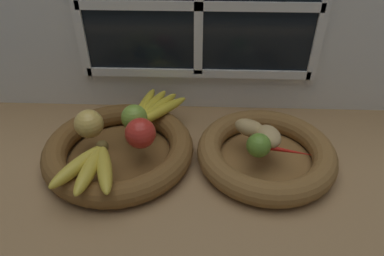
{
  "coord_description": "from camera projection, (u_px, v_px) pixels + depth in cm",
  "views": [
    {
      "loc": [
        1.7,
        -61.92,
        57.28
      ],
      "look_at": [
        -0.8,
        3.45,
        9.87
      ],
      "focal_mm": 32.24,
      "sensor_mm": 36.0,
      "label": 1
    }
  ],
  "objects": [
    {
      "name": "potato_large",
      "position": [
        269.0,
        136.0,
        0.81
      ],
      "size": [
        7.33,
        8.74,
        4.17
      ],
      "primitive_type": "ellipsoid",
      "rotation": [
        0.0,
        0.0,
        4.96
      ],
      "color": "tan",
      "rests_on": "fruit_bowl_right"
    },
    {
      "name": "apple_golden_left",
      "position": [
        89.0,
        124.0,
        0.83
      ],
      "size": [
        7.0,
        7.0,
        7.0
      ],
      "primitive_type": "sphere",
      "color": "#DBB756",
      "rests_on": "fruit_bowl_left"
    },
    {
      "name": "apple_red_right",
      "position": [
        140.0,
        133.0,
        0.8
      ],
      "size": [
        7.23,
        7.23,
        7.23
      ],
      "primitive_type": "sphere",
      "color": "red",
      "rests_on": "fruit_bowl_left"
    },
    {
      "name": "banana_bunch_front",
      "position": [
        91.0,
        167.0,
        0.73
      ],
      "size": [
        14.88,
        16.95,
        3.2
      ],
      "color": "gold",
      "rests_on": "fruit_bowl_left"
    },
    {
      "name": "back_wall",
      "position": [
        199.0,
        15.0,
        0.91
      ],
      "size": [
        140.0,
        4.6,
        55.0
      ],
      "color": "silver",
      "rests_on": "ground_plane"
    },
    {
      "name": "lime_near",
      "position": [
        259.0,
        145.0,
        0.77
      ],
      "size": [
        5.59,
        5.59,
        5.59
      ],
      "primitive_type": "sphere",
      "color": "olive",
      "rests_on": "fruit_bowl_right"
    },
    {
      "name": "banana_bunch_back",
      "position": [
        152.0,
        109.0,
        0.92
      ],
      "size": [
        14.79,
        19.92,
        2.75
      ],
      "color": "yellow",
      "rests_on": "fruit_bowl_left"
    },
    {
      "name": "apple_green_back",
      "position": [
        134.0,
        117.0,
        0.86
      ],
      "size": [
        6.54,
        6.54,
        6.54
      ],
      "primitive_type": "sphere",
      "color": "#7AA338",
      "rests_on": "fruit_bowl_left"
    },
    {
      "name": "chili_pepper",
      "position": [
        281.0,
        150.0,
        0.79
      ],
      "size": [
        14.65,
        5.29,
        1.84
      ],
      "primitive_type": "cone",
      "rotation": [
        0.0,
        1.57,
        -0.24
      ],
      "color": "red",
      "rests_on": "fruit_bowl_right"
    },
    {
      "name": "potato_oblong",
      "position": [
        250.0,
        128.0,
        0.84
      ],
      "size": [
        9.15,
        7.99,
        4.11
      ],
      "primitive_type": "ellipsoid",
      "rotation": [
        0.0,
        0.0,
        2.61
      ],
      "color": "tan",
      "rests_on": "fruit_bowl_right"
    },
    {
      "name": "fruit_bowl_left",
      "position": [
        119.0,
        150.0,
        0.86
      ],
      "size": [
        36.99,
        36.99,
        5.87
      ],
      "color": "brown",
      "rests_on": "ground_plane"
    },
    {
      "name": "ground_plane",
      "position": [
        195.0,
        174.0,
        0.85
      ],
      "size": [
        140.0,
        90.0,
        3.0
      ],
      "primitive_type": "cube",
      "color": "#9E774C"
    },
    {
      "name": "fruit_bowl_right",
      "position": [
        266.0,
        153.0,
        0.84
      ],
      "size": [
        33.81,
        33.81,
        5.87
      ],
      "color": "brown",
      "rests_on": "ground_plane"
    }
  ]
}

